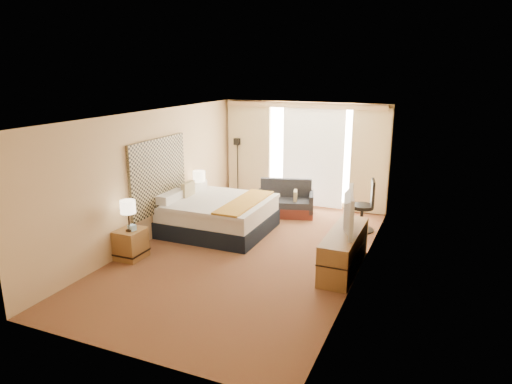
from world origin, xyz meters
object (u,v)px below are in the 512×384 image
at_px(loveseat, 285,204).
at_px(lamp_right, 199,177).
at_px(nightstand_right, 199,207).
at_px(media_dresser, 344,250).
at_px(nightstand_left, 131,244).
at_px(bed, 218,215).
at_px(lamp_left, 128,207).
at_px(television, 344,211).
at_px(desk_chair, 365,208).
at_px(floor_lamp, 237,156).

relative_size(loveseat, lamp_right, 2.50).
xyz_separation_m(nightstand_right, media_dresser, (3.70, -1.45, 0.07)).
xyz_separation_m(nightstand_left, lamp_right, (0.03, 2.49, 0.73)).
distance_m(bed, loveseat, 1.90).
bearing_deg(loveseat, nightstand_right, -165.07).
bearing_deg(nightstand_right, lamp_left, -88.98).
height_order(bed, television, television).
relative_size(loveseat, desk_chair, 1.30).
relative_size(media_dresser, floor_lamp, 1.10).
distance_m(nightstand_right, floor_lamp, 2.05).
distance_m(floor_lamp, lamp_right, 1.87).
xyz_separation_m(nightstand_right, television, (3.65, -1.39, 0.77)).
xyz_separation_m(desk_chair, lamp_left, (-3.63, -3.22, 0.49)).
relative_size(floor_lamp, lamp_left, 2.83).
height_order(nightstand_left, media_dresser, media_dresser).
relative_size(nightstand_right, lamp_left, 0.95).
distance_m(loveseat, lamp_right, 2.15).
relative_size(media_dresser, loveseat, 1.23).
height_order(nightstand_right, bed, bed).
xyz_separation_m(nightstand_left, television, (3.65, 1.11, 0.77)).
distance_m(floor_lamp, lamp_left, 4.41).
bearing_deg(nightstand_right, lamp_right, -19.67).
bearing_deg(nightstand_right, floor_lamp, 86.35).
height_order(nightstand_left, lamp_left, lamp_left).
xyz_separation_m(loveseat, television, (1.90, -2.45, 0.77)).
distance_m(bed, lamp_left, 2.19).
bearing_deg(desk_chair, nightstand_left, -151.95).
height_order(loveseat, desk_chair, desk_chair).
xyz_separation_m(nightstand_left, lamp_left, (0.05, -0.06, 0.72)).
bearing_deg(bed, nightstand_right, 143.43).
distance_m(nightstand_left, nightstand_right, 2.50).
xyz_separation_m(nightstand_left, floor_lamp, (0.12, 4.35, 0.88)).
height_order(floor_lamp, lamp_left, floor_lamp).
xyz_separation_m(nightstand_right, floor_lamp, (0.12, 1.85, 0.88)).
relative_size(lamp_right, television, 0.49).
height_order(nightstand_left, nightstand_right, same).
bearing_deg(television, desk_chair, -13.09).
relative_size(nightstand_right, loveseat, 0.38).
bearing_deg(loveseat, bed, -135.73).
height_order(nightstand_right, media_dresser, media_dresser).
relative_size(nightstand_left, floor_lamp, 0.34).
distance_m(nightstand_right, bed, 1.01).
xyz_separation_m(lamp_left, television, (3.60, 1.17, 0.05)).
bearing_deg(nightstand_right, media_dresser, -21.40).
relative_size(nightstand_right, bed, 0.26).
bearing_deg(desk_chair, lamp_left, -151.07).
xyz_separation_m(nightstand_left, bed, (0.81, 1.90, 0.10)).
relative_size(loveseat, lamp_left, 2.54).
bearing_deg(floor_lamp, loveseat, -26.07).
xyz_separation_m(loveseat, lamp_right, (-1.72, -1.06, 0.73)).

